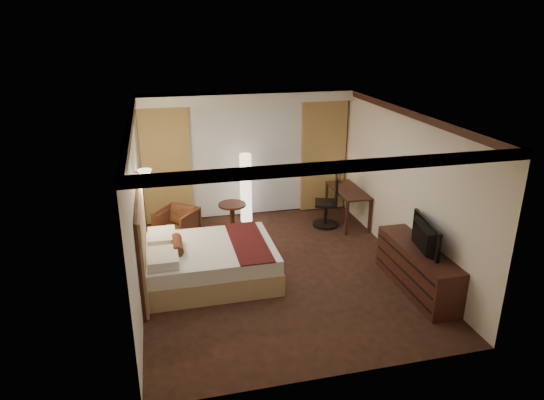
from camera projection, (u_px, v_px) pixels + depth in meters
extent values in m
cube|color=black|center=(277.00, 270.00, 8.39)|extent=(4.50, 5.50, 0.01)
cube|color=white|center=(278.00, 114.00, 7.45)|extent=(4.50, 5.50, 0.01)
cube|color=white|center=(246.00, 154.00, 10.42)|extent=(4.50, 0.02, 2.70)
cube|color=white|center=(136.00, 209.00, 7.42)|extent=(0.02, 5.50, 2.70)
cube|color=white|center=(403.00, 186.00, 8.41)|extent=(0.02, 5.50, 2.70)
cube|color=white|center=(247.00, 97.00, 9.76)|extent=(4.50, 0.50, 0.20)
cube|color=silver|center=(247.00, 160.00, 10.38)|extent=(2.48, 0.04, 2.45)
cube|color=#A8854C|center=(166.00, 166.00, 9.95)|extent=(1.00, 0.14, 2.45)
cube|color=#A8854C|center=(323.00, 156.00, 10.70)|extent=(1.00, 0.14, 2.45)
imported|color=#4B2516|center=(177.00, 223.00, 9.41)|extent=(0.95, 0.94, 0.71)
imported|color=black|center=(420.00, 231.00, 7.44)|extent=(0.75, 1.11, 0.14)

